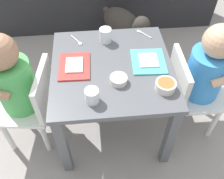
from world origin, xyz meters
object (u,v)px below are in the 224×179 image
object	(u,v)px
dining_table	(112,78)
water_cup_left	(105,36)
seated_child_right	(205,72)
cereal_bowl_left_side	(166,85)
food_tray_right	(148,61)
water_cup_right	(92,96)
dog	(124,23)
veggie_bowl_near	(119,79)
spoon_by_left_tray	(77,41)
spoon_by_right_tray	(143,33)
food_tray_left	(74,66)
seated_child_left	(16,83)

from	to	relation	value
dining_table	water_cup_left	xyz separation A→B (m)	(-0.02, 0.19, 0.11)
seated_child_right	cereal_bowl_left_side	xyz separation A→B (m)	(-0.23, -0.13, 0.06)
dining_table	food_tray_right	bearing A→B (deg)	4.37
water_cup_right	seated_child_right	bearing A→B (deg)	16.66
dog	veggie_bowl_near	bearing A→B (deg)	-99.50
spoon_by_left_tray	spoon_by_right_tray	size ratio (longest dim) A/B	1.08
food_tray_left	cereal_bowl_left_side	distance (m)	0.43
seated_child_left	seated_child_right	xyz separation A→B (m)	(0.90, -0.00, -0.01)
dog	food_tray_left	bearing A→B (deg)	-115.57
food_tray_right	spoon_by_right_tray	xyz separation A→B (m)	(0.01, 0.22, -0.00)
dog	seated_child_right	bearing A→B (deg)	-68.26
seated_child_left	food_tray_left	xyz separation A→B (m)	(0.27, 0.04, 0.04)
dog	food_tray_right	size ratio (longest dim) A/B	1.92
seated_child_left	dog	bearing A→B (deg)	50.60
dining_table	cereal_bowl_left_side	bearing A→B (deg)	-37.03
spoon_by_left_tray	food_tray_left	bearing A→B (deg)	-94.27
dining_table	veggie_bowl_near	xyz separation A→B (m)	(0.02, -0.10, 0.10)
food_tray_right	spoon_by_right_tray	bearing A→B (deg)	86.85
dog	water_cup_left	xyz separation A→B (m)	(-0.17, -0.51, 0.27)
seated_child_right	water_cup_right	world-z (taller)	seated_child_right
spoon_by_right_tray	dining_table	bearing A→B (deg)	-128.27
seated_child_left	food_tray_left	world-z (taller)	seated_child_left
cereal_bowl_left_side	water_cup_right	bearing A→B (deg)	-173.29
dining_table	water_cup_right	xyz separation A→B (m)	(-0.10, -0.20, 0.11)
cereal_bowl_left_side	dog	bearing A→B (deg)	93.99
dining_table	dog	bearing A→B (deg)	77.61
seated_child_right	food_tray_right	size ratio (longest dim) A/B	3.74
veggie_bowl_near	water_cup_right	bearing A→B (deg)	-141.54
water_cup_right	veggie_bowl_near	world-z (taller)	water_cup_right
seated_child_right	water_cup_right	xyz separation A→B (m)	(-0.55, -0.16, 0.07)
seated_child_right	water_cup_right	bearing A→B (deg)	-163.34
seated_child_right	spoon_by_right_tray	xyz separation A→B (m)	(-0.26, 0.27, 0.04)
food_tray_right	cereal_bowl_left_side	world-z (taller)	cereal_bowl_left_side
cereal_bowl_left_side	food_tray_right	bearing A→B (deg)	102.57
cereal_bowl_left_side	water_cup_left	bearing A→B (deg)	123.01
cereal_bowl_left_side	dining_table	bearing A→B (deg)	142.97
dining_table	water_cup_left	distance (m)	0.22
dining_table	cereal_bowl_left_side	world-z (taller)	cereal_bowl_left_side
water_cup_left	veggie_bowl_near	xyz separation A→B (m)	(0.03, -0.30, -0.02)
dog	veggie_bowl_near	xyz separation A→B (m)	(-0.13, -0.81, 0.26)
water_cup_right	cereal_bowl_left_side	world-z (taller)	water_cup_right
food_tray_right	cereal_bowl_left_side	xyz separation A→B (m)	(0.04, -0.18, 0.02)
seated_child_left	spoon_by_left_tray	size ratio (longest dim) A/B	7.76
seated_child_right	veggie_bowl_near	size ratio (longest dim) A/B	8.91
dining_table	food_tray_right	world-z (taller)	food_tray_right
cereal_bowl_left_side	spoon_by_right_tray	xyz separation A→B (m)	(-0.03, 0.40, -0.02)
dining_table	food_tray_right	xyz separation A→B (m)	(0.18, 0.01, 0.09)
spoon_by_left_tray	water_cup_right	bearing A→B (deg)	-81.40
water_cup_left	spoon_by_right_tray	size ratio (longest dim) A/B	0.89
dog	food_tray_right	distance (m)	0.73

